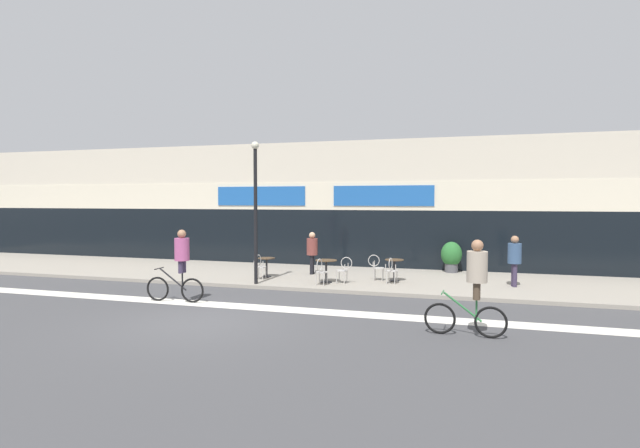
# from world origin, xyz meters

# --- Properties ---
(ground_plane) EXTENTS (120.00, 120.00, 0.00)m
(ground_plane) POSITION_xyz_m (0.00, 0.00, 0.00)
(ground_plane) COLOR #424244
(sidewalk_slab) EXTENTS (40.00, 5.50, 0.12)m
(sidewalk_slab) POSITION_xyz_m (0.00, 7.25, 0.06)
(sidewalk_slab) COLOR gray
(sidewalk_slab) RESTS_ON ground
(storefront_facade) EXTENTS (40.00, 4.06, 5.45)m
(storefront_facade) POSITION_xyz_m (0.00, 11.96, 2.71)
(storefront_facade) COLOR beige
(storefront_facade) RESTS_ON ground
(bike_lane_stripe) EXTENTS (36.00, 0.70, 0.01)m
(bike_lane_stripe) POSITION_xyz_m (0.00, 1.91, 0.00)
(bike_lane_stripe) COLOR silver
(bike_lane_stripe) RESTS_ON ground
(bistro_table_0) EXTENTS (0.63, 0.63, 0.71)m
(bistro_table_0) POSITION_xyz_m (-0.91, 6.28, 0.62)
(bistro_table_0) COLOR black
(bistro_table_0) RESTS_ON sidewalk_slab
(bistro_table_1) EXTENTS (0.74, 0.74, 0.77)m
(bistro_table_1) POSITION_xyz_m (1.53, 5.75, 0.68)
(bistro_table_1) COLOR black
(bistro_table_1) RESTS_ON sidewalk_slab
(bistro_table_2) EXTENTS (0.65, 0.65, 0.76)m
(bistro_table_2) POSITION_xyz_m (3.72, 6.69, 0.66)
(bistro_table_2) COLOR black
(bistro_table_2) RESTS_ON sidewalk_slab
(cafe_chair_0_near) EXTENTS (0.41, 0.58, 0.90)m
(cafe_chair_0_near) POSITION_xyz_m (-0.91, 5.66, 0.64)
(cafe_chair_0_near) COLOR #B7B2AD
(cafe_chair_0_near) RESTS_ON sidewalk_slab
(cafe_chair_1_near) EXTENTS (0.45, 0.60, 0.90)m
(cafe_chair_1_near) POSITION_xyz_m (1.52, 5.12, 0.64)
(cafe_chair_1_near) COLOR #B7B2AD
(cafe_chair_1_near) RESTS_ON sidewalk_slab
(cafe_chair_1_side) EXTENTS (0.59, 0.44, 0.90)m
(cafe_chair_1_side) POSITION_xyz_m (2.15, 5.74, 0.64)
(cafe_chair_1_side) COLOR #B7B2AD
(cafe_chair_1_side) RESTS_ON sidewalk_slab
(cafe_chair_2_near) EXTENTS (0.44, 0.60, 0.90)m
(cafe_chair_2_near) POSITION_xyz_m (3.71, 6.07, 0.64)
(cafe_chair_2_near) COLOR #B7B2AD
(cafe_chair_2_near) RESTS_ON sidewalk_slab
(cafe_chair_2_side) EXTENTS (0.59, 0.42, 0.90)m
(cafe_chair_2_side) POSITION_xyz_m (3.10, 6.69, 0.64)
(cafe_chair_2_side) COLOR #B7B2AD
(cafe_chair_2_side) RESTS_ON sidewalk_slab
(planter_pot) EXTENTS (0.80, 0.80, 1.20)m
(planter_pot) POSITION_xyz_m (5.55, 9.47, 0.76)
(planter_pot) COLOR #4C4C51
(planter_pot) RESTS_ON sidewalk_slab
(lamp_post) EXTENTS (0.26, 0.26, 4.77)m
(lamp_post) POSITION_xyz_m (-0.66, 4.80, 2.90)
(lamp_post) COLOR black
(lamp_post) RESTS_ON sidewalk_slab
(cyclist_0) EXTENTS (1.81, 0.51, 2.10)m
(cyclist_0) POSITION_xyz_m (-1.76, 1.93, 1.18)
(cyclist_0) COLOR black
(cyclist_0) RESTS_ON ground
(cyclist_1) EXTENTS (1.75, 0.50, 2.11)m
(cyclist_1) POSITION_xyz_m (6.33, 0.57, 1.21)
(cyclist_1) COLOR black
(cyclist_1) RESTS_ON ground
(pedestrian_near_end) EXTENTS (0.49, 0.49, 1.66)m
(pedestrian_near_end) POSITION_xyz_m (7.63, 6.75, 1.11)
(pedestrian_near_end) COLOR #382D47
(pedestrian_near_end) RESTS_ON sidewalk_slab
(pedestrian_far_end) EXTENTS (0.44, 0.44, 1.60)m
(pedestrian_far_end) POSITION_xyz_m (0.48, 7.45, 1.07)
(pedestrian_far_end) COLOR black
(pedestrian_far_end) RESTS_ON sidewalk_slab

